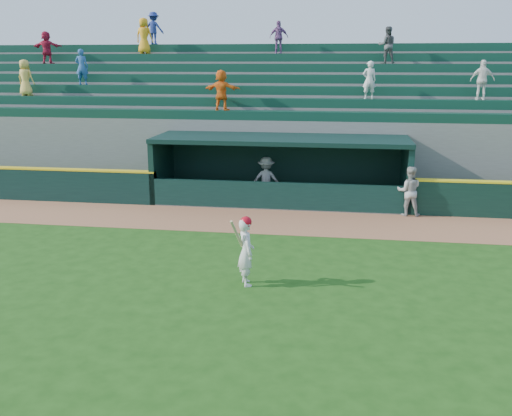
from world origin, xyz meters
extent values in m
plane|color=#1C4511|center=(0.00, 0.00, 0.00)|extent=(120.00, 120.00, 0.00)
cube|color=#985E3D|center=(0.00, 4.90, 0.01)|extent=(40.00, 3.00, 0.01)
imported|color=#A8A9A3|center=(4.58, 6.38, 0.86)|extent=(0.86, 0.68, 1.71)
imported|color=#A4A39E|center=(-0.53, 7.67, 0.85)|extent=(1.13, 0.68, 1.71)
cube|color=#61615C|center=(0.00, 7.70, 0.02)|extent=(9.00, 2.60, 0.04)
cube|color=black|center=(-4.60, 7.70, 1.15)|extent=(0.20, 2.60, 2.30)
cube|color=black|center=(4.60, 7.70, 1.15)|extent=(0.20, 2.60, 2.30)
cube|color=black|center=(0.00, 9.00, 1.15)|extent=(9.40, 0.20, 2.30)
cube|color=black|center=(0.00, 7.70, 2.38)|extent=(9.40, 2.80, 0.16)
cube|color=black|center=(0.00, 6.48, 0.50)|extent=(9.00, 0.16, 1.00)
cube|color=brown|center=(0.00, 8.50, 0.25)|extent=(8.40, 0.45, 0.10)
cube|color=slate|center=(0.00, 9.53, 1.46)|extent=(34.00, 0.85, 2.91)
cube|color=#0F3828|center=(0.00, 9.41, 3.09)|extent=(34.00, 0.60, 0.36)
cube|color=slate|center=(0.00, 10.38, 1.68)|extent=(34.00, 0.85, 3.36)
cube|color=#0F3828|center=(0.00, 10.26, 3.54)|extent=(34.00, 0.60, 0.36)
cube|color=slate|center=(0.00, 11.22, 1.91)|extent=(34.00, 0.85, 3.81)
cube|color=#0F3828|center=(0.00, 11.11, 3.99)|extent=(34.00, 0.60, 0.36)
cube|color=slate|center=(0.00, 12.07, 2.13)|extent=(34.00, 0.85, 4.26)
cube|color=#0F3828|center=(0.00, 11.96, 4.44)|extent=(34.00, 0.60, 0.36)
cube|color=slate|center=(0.00, 12.93, 2.35)|extent=(34.00, 0.85, 4.71)
cube|color=#0F3828|center=(0.00, 12.81, 4.89)|extent=(34.00, 0.60, 0.36)
cube|color=slate|center=(0.00, 13.78, 2.58)|extent=(34.00, 0.85, 5.16)
cube|color=#0F3828|center=(0.00, 13.66, 5.34)|extent=(34.00, 0.60, 0.36)
cube|color=slate|center=(0.00, 14.62, 2.80)|extent=(34.00, 0.85, 5.61)
cube|color=#0F3828|center=(0.00, 14.51, 5.79)|extent=(34.00, 0.60, 0.36)
cube|color=slate|center=(0.00, 15.20, 2.80)|extent=(34.50, 0.30, 5.61)
imported|color=orange|center=(-7.17, 13.68, 6.34)|extent=(0.84, 0.59, 1.64)
imported|color=white|center=(7.50, 10.28, 4.48)|extent=(0.92, 0.44, 1.52)
imported|color=#B71C3A|center=(-11.67, 12.83, 5.81)|extent=(1.40, 0.53, 1.48)
imported|color=#2A589C|center=(-9.20, 11.12, 4.94)|extent=(0.60, 0.43, 1.54)
imported|color=#4F4F4F|center=(4.01, 12.83, 5.85)|extent=(0.79, 0.63, 1.55)
imported|color=#DEB94E|center=(-11.42, 10.28, 4.49)|extent=(0.81, 0.58, 1.53)
imported|color=#905693|center=(-0.78, 13.68, 6.24)|extent=(0.90, 0.53, 1.45)
imported|color=orange|center=(-2.57, 9.43, 4.06)|extent=(1.53, 0.71, 1.59)
imported|color=white|center=(3.22, 10.28, 4.46)|extent=(0.59, 0.44, 1.47)
imported|color=navy|center=(-6.96, 14.53, 6.73)|extent=(1.05, 0.70, 1.52)
imported|color=silver|center=(0.11, -0.67, 0.81)|extent=(0.59, 0.69, 1.61)
sphere|color=#B30918|center=(0.11, -0.67, 1.54)|extent=(0.27, 0.27, 0.27)
cylinder|color=tan|center=(-0.07, -0.89, 1.31)|extent=(0.25, 0.49, 0.76)
camera|label=1|loc=(2.25, -13.22, 5.15)|focal=40.00mm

